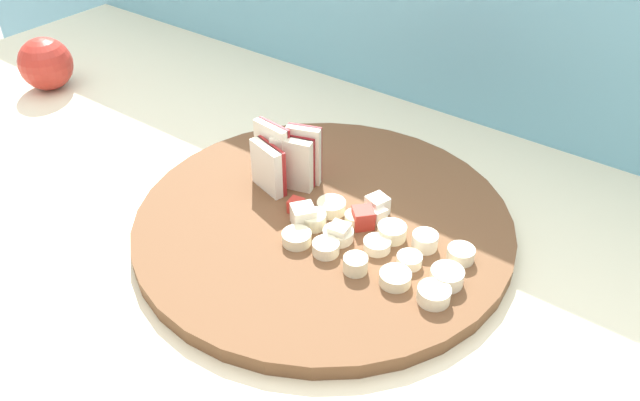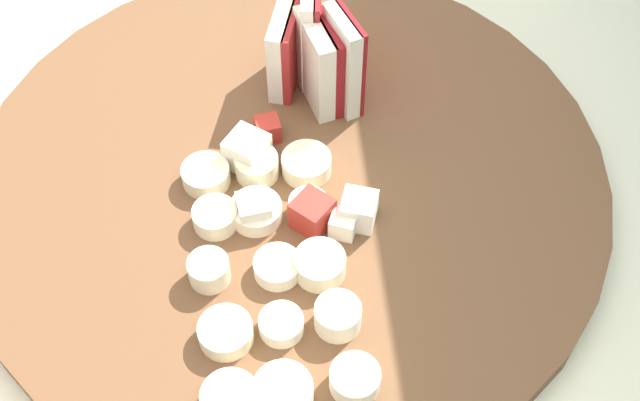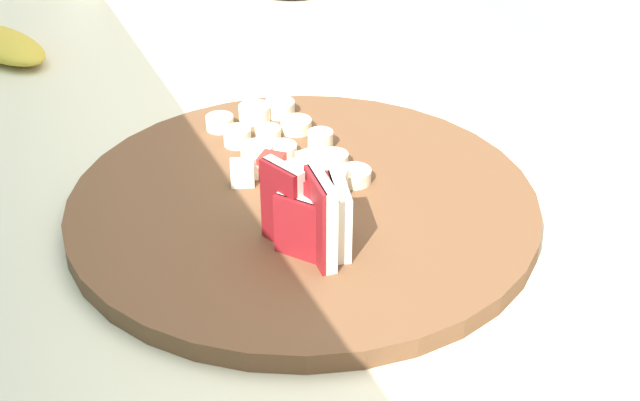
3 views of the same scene
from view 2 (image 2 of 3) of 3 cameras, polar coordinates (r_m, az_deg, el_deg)
The scene contains 4 objects.
cutting_board at distance 0.52m, azimuth -2.14°, elevation 1.52°, with size 0.38×0.38×0.02m, color brown.
apple_wedge_fan at distance 0.54m, azimuth -0.27°, elevation 10.01°, with size 0.07×0.06×0.07m.
apple_dice_pile at distance 0.49m, azimuth -1.91°, elevation 0.84°, with size 0.09×0.09×0.02m.
banana_slice_rows at distance 0.46m, azimuth -3.31°, elevation -4.72°, with size 0.17×0.10×0.02m.
Camera 2 is at (0.28, 0.06, 1.29)m, focal length 47.80 mm.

